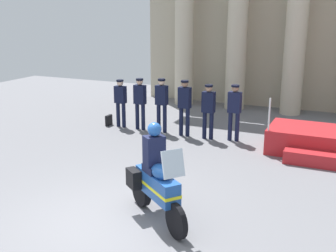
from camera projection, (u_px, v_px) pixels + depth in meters
name	position (u px, v px, depth m)	size (l,w,h in m)	color
ground_plane	(104.00, 223.00, 7.81)	(28.00, 28.00, 0.00)	slate
colonnade_backdrop	(270.00, 6.00, 15.98)	(10.64, 1.64, 7.50)	#B6AB91
reviewing_stand	(317.00, 142.00, 11.54)	(2.65, 2.11, 1.59)	#B21E23
officer_in_row_0	(121.00, 99.00, 14.07)	(0.39, 0.24, 1.63)	black
officer_in_row_1	(140.00, 100.00, 13.74)	(0.39, 0.24, 1.72)	black
officer_in_row_2	(162.00, 101.00, 13.42)	(0.39, 0.24, 1.76)	black
officer_in_row_3	(185.00, 103.00, 13.01)	(0.39, 0.24, 1.78)	black
officer_in_row_4	(208.00, 107.00, 12.71)	(0.39, 0.24, 1.70)	black
officer_in_row_5	(234.00, 108.00, 12.52)	(0.39, 0.24, 1.73)	#141938
motorcycle_with_rider	(156.00, 180.00, 7.77)	(1.73, 1.37, 1.90)	black
briefcase_on_ground	(109.00, 120.00, 14.46)	(0.10, 0.32, 0.36)	black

